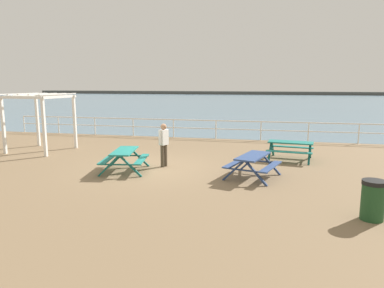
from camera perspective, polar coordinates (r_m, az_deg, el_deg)
ground_plane at (r=13.57m, az=-6.76°, el=-4.25°), size 30.00×24.00×0.20m
sea_band at (r=65.37m, az=9.06°, el=6.79°), size 142.00×90.00×0.01m
distant_shoreline at (r=108.28m, az=10.66°, el=7.84°), size 142.00×6.00×1.80m
seaward_railing at (r=20.77m, az=0.39°, el=3.09°), size 23.07×0.07×1.08m
picnic_table_near_left at (r=12.14m, az=9.76°, el=-2.67°), size 1.93×2.14×0.80m
picnic_table_near_right at (r=13.08m, az=-10.79°, el=-1.81°), size 1.82×2.04×0.80m
picnic_table_mid_centre at (r=15.29m, az=15.54°, el=-0.34°), size 1.99×1.75×0.80m
visitor at (r=13.54m, az=-4.57°, el=0.29°), size 0.33×0.50×1.66m
lattice_pergola at (r=18.10m, az=-23.32°, el=5.23°), size 2.59×2.71×2.70m
litter_bin at (r=9.34m, az=27.08°, el=-8.02°), size 0.55×0.55×0.95m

